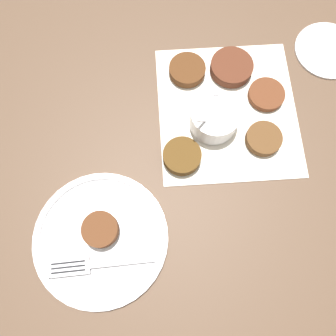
{
  "coord_description": "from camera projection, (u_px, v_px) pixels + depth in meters",
  "views": [
    {
      "loc": [
        -0.3,
        0.11,
        0.59
      ],
      "look_at": [
        -0.12,
        0.12,
        0.02
      ],
      "focal_mm": 35.0,
      "sensor_mm": 36.0,
      "label": 1
    }
  ],
  "objects": [
    {
      "name": "ground_plane",
      "position": [
        227.0,
        113.0,
        0.65
      ],
      "size": [
        4.0,
        4.0,
        0.0
      ],
      "primitive_type": "plane",
      "color": "#4C3828"
    },
    {
      "name": "napkin",
      "position": [
        227.0,
        110.0,
        0.65
      ],
      "size": [
        0.32,
        0.3,
        0.0
      ],
      "color": "silver",
      "rests_on": "ground_plane"
    },
    {
      "name": "fritter_0",
      "position": [
        231.0,
        67.0,
        0.67
      ],
      "size": [
        0.09,
        0.09,
        0.02
      ],
      "color": "#4C2618",
      "rests_on": "napkin"
    },
    {
      "name": "fritter_3",
      "position": [
        264.0,
        139.0,
        0.62
      ],
      "size": [
        0.07,
        0.07,
        0.02
      ],
      "color": "#52351C",
      "rests_on": "napkin"
    },
    {
      "name": "fritter_on_plate",
      "position": [
        100.0,
        230.0,
        0.56
      ],
      "size": [
        0.06,
        0.06,
        0.02
      ],
      "color": "#512D19",
      "rests_on": "serving_plate"
    },
    {
      "name": "extra_saucer",
      "position": [
        328.0,
        50.0,
        0.69
      ],
      "size": [
        0.14,
        0.14,
        0.01
      ],
      "color": "silver",
      "rests_on": "ground_plane"
    },
    {
      "name": "fritter_4",
      "position": [
        187.0,
        70.0,
        0.66
      ],
      "size": [
        0.07,
        0.07,
        0.02
      ],
      "color": "#492A14",
      "rests_on": "napkin"
    },
    {
      "name": "fork",
      "position": [
        90.0,
        265.0,
        0.55
      ],
      "size": [
        0.04,
        0.19,
        0.0
      ],
      "color": "silver",
      "rests_on": "serving_plate"
    },
    {
      "name": "fritter_2",
      "position": [
        182.0,
        156.0,
        0.61
      ],
      "size": [
        0.07,
        0.07,
        0.02
      ],
      "color": "#4B3214",
      "rests_on": "napkin"
    },
    {
      "name": "fritter_1",
      "position": [
        266.0,
        95.0,
        0.65
      ],
      "size": [
        0.07,
        0.07,
        0.01
      ],
      "color": "#562D1A",
      "rests_on": "napkin"
    },
    {
      "name": "sauce_bowl",
      "position": [
        214.0,
        118.0,
        0.62
      ],
      "size": [
        0.1,
        0.09,
        0.08
      ],
      "color": "silver",
      "rests_on": "napkin"
    },
    {
      "name": "serving_plate",
      "position": [
        100.0,
        238.0,
        0.57
      ],
      "size": [
        0.24,
        0.24,
        0.02
      ],
      "color": "silver",
      "rests_on": "ground_plane"
    }
  ]
}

